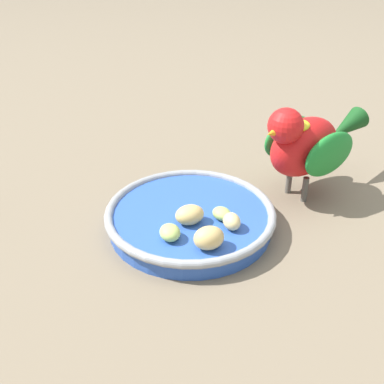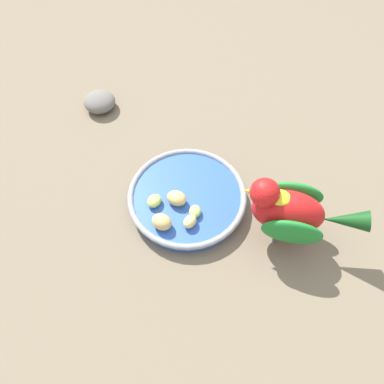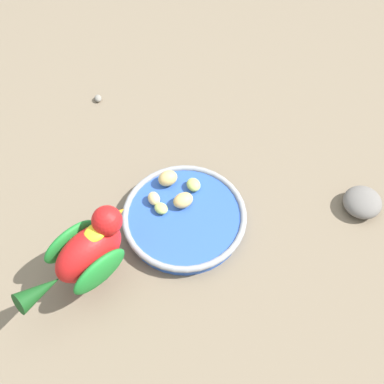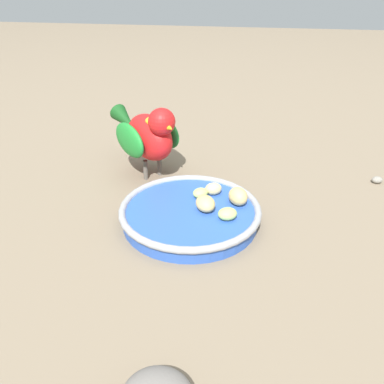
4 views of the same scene
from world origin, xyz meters
name	(u,v)px [view 1 (image 1 of 4)]	position (x,y,z in m)	size (l,w,h in m)	color
ground_plane	(172,227)	(0.00, 0.00, 0.00)	(4.00, 4.00, 0.00)	#756651
feeding_bowl	(190,219)	(0.03, 0.00, 0.02)	(0.23, 0.23, 0.03)	#2D56B7
apple_piece_0	(232,221)	(0.08, -0.03, 0.04)	(0.03, 0.02, 0.02)	#E5C67F
apple_piece_1	(209,238)	(0.05, -0.07, 0.04)	(0.04, 0.03, 0.03)	tan
apple_piece_2	(222,213)	(0.07, -0.01, 0.03)	(0.03, 0.02, 0.02)	#B2CC66
apple_piece_3	(190,215)	(0.03, -0.02, 0.04)	(0.04, 0.03, 0.02)	tan
apple_piece_4	(170,232)	(0.01, -0.06, 0.03)	(0.03, 0.03, 0.02)	#B2CC66
parrot	(306,143)	(0.18, 0.10, 0.09)	(0.18, 0.17, 0.15)	#59544C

